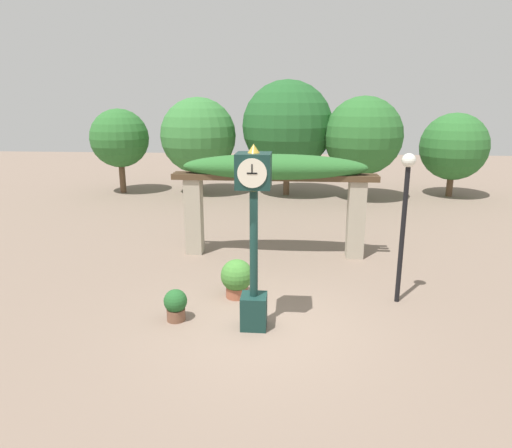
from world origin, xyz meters
The scene contains 7 objects.
ground_plane centered at (0.00, 0.00, 0.00)m, with size 60.00×60.00×0.00m, color #7F6B5B.
pedestal_clock centered at (-0.18, -0.06, 1.94)m, with size 0.61×0.65×3.44m.
pergola centered at (0.00, 4.22, 2.19)m, with size 5.50×1.05×2.81m.
potted_plant_near_left centered at (-0.67, 1.29, 0.45)m, with size 0.70×0.70×0.85m.
potted_plant_near_right centered at (-1.72, 0.09, 0.34)m, with size 0.46×0.46×0.63m.
lamp_post centered at (2.78, 1.34, 2.12)m, with size 0.28×0.28×3.16m.
tree_line centered at (0.21, 12.71, 2.75)m, with size 17.87×4.45×5.11m.
Camera 1 is at (0.50, -7.90, 4.14)m, focal length 32.00 mm.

